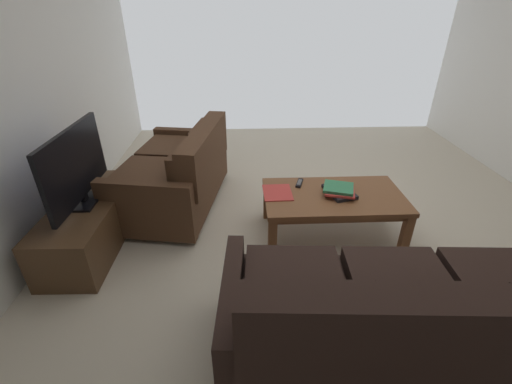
% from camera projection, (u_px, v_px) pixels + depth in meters
% --- Properties ---
extents(ground_plane, '(4.94, 5.78, 0.01)m').
position_uv_depth(ground_plane, '(323.00, 227.00, 3.25)').
color(ground_plane, beige).
extents(wall_right, '(0.12, 5.78, 2.83)m').
position_uv_depth(wall_right, '(2.00, 74.00, 2.46)').
color(wall_right, white).
rests_on(wall_right, ground).
extents(sofa_main, '(2.06, 0.97, 0.83)m').
position_uv_depth(sofa_main, '(407.00, 322.00, 1.85)').
color(sofa_main, black).
rests_on(sofa_main, ground).
extents(loveseat_near, '(1.06, 1.54, 0.83)m').
position_uv_depth(loveseat_near, '(178.00, 173.00, 3.45)').
color(loveseat_near, black).
rests_on(loveseat_near, ground).
extents(coffee_table, '(1.20, 0.68, 0.41)m').
position_uv_depth(coffee_table, '(333.00, 201.00, 2.99)').
color(coffee_table, brown).
rests_on(coffee_table, ground).
extents(tv_stand, '(0.51, 1.24, 0.42)m').
position_uv_depth(tv_stand, '(91.00, 223.00, 2.93)').
color(tv_stand, '#4C331E').
rests_on(tv_stand, ground).
extents(flat_tv, '(0.21, 0.96, 0.62)m').
position_uv_depth(flat_tv, '(75.00, 167.00, 2.67)').
color(flat_tv, black).
rests_on(flat_tv, tv_stand).
extents(book_stack, '(0.32, 0.34, 0.07)m').
position_uv_depth(book_stack, '(339.00, 190.00, 2.96)').
color(book_stack, black).
rests_on(book_stack, coffee_table).
extents(tv_remote, '(0.09, 0.17, 0.02)m').
position_uv_depth(tv_remote, '(299.00, 183.00, 3.13)').
color(tv_remote, black).
rests_on(tv_remote, coffee_table).
extents(loose_magazine, '(0.25, 0.30, 0.01)m').
position_uv_depth(loose_magazine, '(277.00, 193.00, 2.98)').
color(loose_magazine, '#C63833').
rests_on(loose_magazine, coffee_table).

